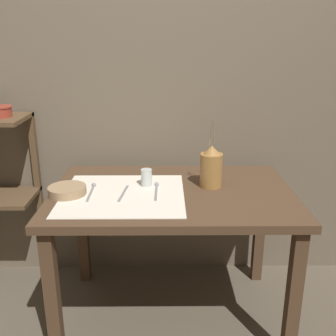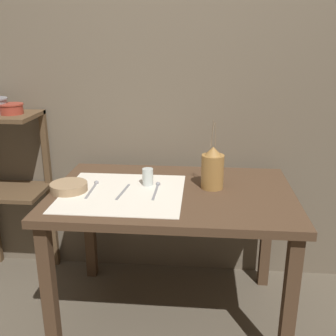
{
  "view_description": "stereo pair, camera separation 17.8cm",
  "coord_description": "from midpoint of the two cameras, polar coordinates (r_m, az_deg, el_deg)",
  "views": [
    {
      "loc": [
        -0.04,
        -1.85,
        1.48
      ],
      "look_at": [
        -0.02,
        0.0,
        0.87
      ],
      "focal_mm": 42.0,
      "sensor_mm": 36.0,
      "label": 1
    },
    {
      "loc": [
        0.14,
        -1.85,
        1.48
      ],
      "look_at": [
        -0.02,
        0.0,
        0.87
      ],
      "focal_mm": 42.0,
      "sensor_mm": 36.0,
      "label": 2
    }
  ],
  "objects": [
    {
      "name": "ground_plane",
      "position": [
        2.37,
        2.85,
        -20.35
      ],
      "size": [
        12.0,
        12.0,
        0.0
      ],
      "primitive_type": "plane",
      "color": "brown"
    },
    {
      "name": "stone_wall_back",
      "position": [
        2.38,
        3.83,
        11.54
      ],
      "size": [
        7.0,
        0.06,
        2.4
      ],
      "color": "#6B5E4C",
      "rests_on": "ground_plane"
    },
    {
      "name": "wooden_table",
      "position": [
        2.03,
        3.14,
        -5.88
      ],
      "size": [
        1.22,
        0.8,
        0.75
      ],
      "color": "#4C3523",
      "rests_on": "ground_plane"
    },
    {
      "name": "wooden_shelf_unit",
      "position": [
        2.56,
        -20.39,
        0.29
      ],
      "size": [
        0.44,
        0.32,
        1.07
      ],
      "color": "brown",
      "rests_on": "ground_plane"
    },
    {
      "name": "linen_cloth",
      "position": [
        1.96,
        -4.03,
        -3.65
      ],
      "size": [
        0.6,
        0.56,
        0.0
      ],
      "color": "silver",
      "rests_on": "wooden_table"
    },
    {
      "name": "pitcher_with_flowers",
      "position": [
        2.02,
        9.0,
        -0.19
      ],
      "size": [
        0.11,
        0.11,
        0.36
      ],
      "color": "olive",
      "rests_on": "wooden_table"
    },
    {
      "name": "wooden_bowl",
      "position": [
        2.01,
        -11.76,
        -2.78
      ],
      "size": [
        0.19,
        0.19,
        0.04
      ],
      "color": "#9E7F5B",
      "rests_on": "wooden_table"
    },
    {
      "name": "glass_tumbler_near",
      "position": [
        2.04,
        -0.47,
        -1.33
      ],
      "size": [
        0.06,
        0.06,
        0.09
      ],
      "color": "silver",
      "rests_on": "wooden_table"
    },
    {
      "name": "spoon_inner",
      "position": [
        2.05,
        -8.22,
        -2.62
      ],
      "size": [
        0.02,
        0.22,
        0.02
      ],
      "color": "gray",
      "rests_on": "wooden_table"
    },
    {
      "name": "fork_inner",
      "position": [
        1.96,
        -3.98,
        -3.5
      ],
      "size": [
        0.04,
        0.21,
        0.0
      ],
      "color": "gray",
      "rests_on": "wooden_table"
    },
    {
      "name": "spoon_outer",
      "position": [
        2.01,
        0.92,
        -2.86
      ],
      "size": [
        0.02,
        0.22,
        0.02
      ],
      "color": "gray",
      "rests_on": "wooden_table"
    },
    {
      "name": "metal_pot_small",
      "position": [
        2.4,
        -19.85,
        8.14
      ],
      "size": [
        0.14,
        0.14,
        0.06
      ],
      "color": "#9E3828",
      "rests_on": "wooden_shelf_unit"
    }
  ]
}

